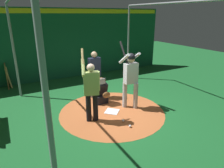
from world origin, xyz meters
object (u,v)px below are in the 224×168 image
(baseball_1, at_px, (123,121))
(home_plate, at_px, (112,111))
(visitor, at_px, (91,89))
(catcher, at_px, (101,93))
(umpire, at_px, (95,72))
(batter, at_px, (131,75))
(baseball_0, at_px, (130,126))
(bat_rack, at_px, (7,76))

(baseball_1, bearing_deg, home_plate, 177.93)
(visitor, height_order, baseball_1, visitor)
(catcher, height_order, visitor, visitor)
(home_plate, bearing_deg, umpire, 178.43)
(baseball_1, bearing_deg, catcher, 178.92)
(home_plate, distance_m, batter, 1.31)
(home_plate, relative_size, batter, 0.19)
(visitor, height_order, baseball_0, visitor)
(umpire, distance_m, bat_rack, 4.01)
(catcher, xyz_separation_m, baseball_0, (1.86, -0.02, -0.33))
(home_plate, bearing_deg, baseball_1, -2.07)
(home_plate, bearing_deg, bat_rack, -146.37)
(umpire, distance_m, visitor, 1.80)
(catcher, bearing_deg, batter, 41.65)
(bat_rack, xyz_separation_m, baseball_0, (5.28, 2.78, -0.45))
(home_plate, height_order, baseball_1, baseball_1)
(catcher, bearing_deg, baseball_0, -0.63)
(home_plate, bearing_deg, baseball_0, -0.97)
(home_plate, xyz_separation_m, baseball_0, (1.08, -0.02, 0.03))
(visitor, xyz_separation_m, bat_rack, (-4.40, -2.01, -0.51))
(catcher, bearing_deg, baseball_1, -1.08)
(batter, bearing_deg, baseball_1, -43.94)
(baseball_0, bearing_deg, bat_rack, -152.27)
(batter, relative_size, baseball_0, 29.39)
(baseball_0, bearing_deg, home_plate, 179.03)
(umpire, xyz_separation_m, baseball_0, (2.48, -0.06, -0.93))
(visitor, distance_m, bat_rack, 4.87)
(baseball_1, bearing_deg, umpire, 178.26)
(visitor, bearing_deg, baseball_0, 60.44)
(home_plate, bearing_deg, batter, 90.87)
(home_plate, height_order, bat_rack, bat_rack)
(baseball_0, distance_m, baseball_1, 0.35)
(home_plate, bearing_deg, visitor, -75.48)
(batter, bearing_deg, bat_rack, -140.30)
(catcher, distance_m, umpire, 0.87)
(baseball_0, bearing_deg, baseball_1, -178.70)
(visitor, relative_size, baseball_1, 28.20)
(batter, relative_size, umpire, 1.25)
(catcher, distance_m, bat_rack, 4.42)
(umpire, bearing_deg, visitor, -27.08)
(visitor, bearing_deg, home_plate, 124.08)
(catcher, bearing_deg, home_plate, -0.16)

